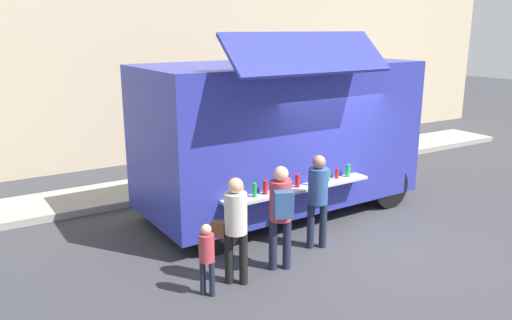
{
  "coord_description": "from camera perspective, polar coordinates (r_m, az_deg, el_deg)",
  "views": [
    {
      "loc": [
        -6.08,
        -6.07,
        3.76
      ],
      "look_at": [
        -1.19,
        1.92,
        1.3
      ],
      "focal_mm": 35.57,
      "sensor_mm": 36.0,
      "label": 1
    }
  ],
  "objects": [
    {
      "name": "food_truck_main",
      "position": [
        10.34,
        2.72,
        3.07
      ],
      "size": [
        5.68,
        3.36,
        3.69
      ],
      "rotation": [
        0.0,
        0.0,
        0.03
      ],
      "color": "#2B329A",
      "rests_on": "ground"
    },
    {
      "name": "ground_plane",
      "position": [
        9.38,
        12.61,
        -9.31
      ],
      "size": [
        60.0,
        60.0,
        0.0
      ],
      "primitive_type": "plane",
      "color": "#38383D"
    },
    {
      "name": "customer_rear_waiting",
      "position": [
        7.5,
        -2.4,
        -6.98
      ],
      "size": [
        0.5,
        0.46,
        1.67
      ],
      "rotation": [
        0.0,
        0.0,
        0.89
      ],
      "color": "black",
      "rests_on": "ground"
    },
    {
      "name": "child_near_queue",
      "position": [
        7.33,
        -5.56,
        -10.42
      ],
      "size": [
        0.22,
        0.22,
        1.09
      ],
      "rotation": [
        0.0,
        0.0,
        0.7
      ],
      "color": "#1C2337",
      "rests_on": "ground"
    },
    {
      "name": "customer_front_ordering",
      "position": [
        8.77,
        6.98,
        -3.75
      ],
      "size": [
        0.34,
        0.34,
        1.67
      ],
      "rotation": [
        0.0,
        0.0,
        1.14
      ],
      "color": "#1C253A",
      "rests_on": "ground"
    },
    {
      "name": "customer_mid_with_backpack",
      "position": [
        7.89,
        2.82,
        -5.43
      ],
      "size": [
        0.45,
        0.56,
        1.71
      ],
      "rotation": [
        0.0,
        0.0,
        1.16
      ],
      "color": "#1F2238",
      "rests_on": "ground"
    },
    {
      "name": "curb_strip",
      "position": [
        11.72,
        -21.57,
        -4.69
      ],
      "size": [
        28.0,
        1.6,
        0.15
      ],
      "primitive_type": "cube",
      "color": "#9E998E",
      "rests_on": "ground"
    },
    {
      "name": "trash_bin",
      "position": [
        14.65,
        9.81,
        1.51
      ],
      "size": [
        0.6,
        0.6,
        0.94
      ],
      "primitive_type": "cylinder",
      "color": "#2E5C38",
      "rests_on": "ground"
    }
  ]
}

